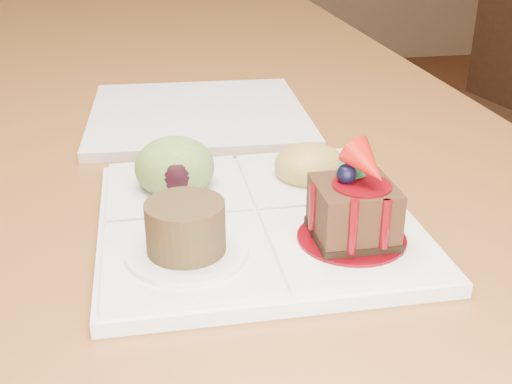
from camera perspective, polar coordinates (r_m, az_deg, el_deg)
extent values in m
cube|color=brown|center=(1.14, -11.82, 9.81)|extent=(1.00, 1.80, 0.04)
cylinder|color=brown|center=(2.09, 1.56, 6.52)|extent=(0.06, 0.06, 0.71)
cube|color=black|center=(1.67, 17.76, 5.19)|extent=(0.53, 0.53, 0.04)
cylinder|color=black|center=(1.53, 15.12, -6.96)|extent=(0.04, 0.04, 0.46)
cylinder|color=black|center=(2.02, 17.89, 0.78)|extent=(0.04, 0.04, 0.46)
cylinder|color=black|center=(1.81, 8.14, -0.99)|extent=(0.04, 0.04, 0.46)
cube|color=white|center=(0.57, 0.00, -2.66)|extent=(0.27, 0.27, 0.01)
cube|color=white|center=(0.52, 8.45, -4.46)|extent=(0.13, 0.13, 0.01)
cube|color=white|center=(0.50, -6.14, -5.81)|extent=(0.13, 0.13, 0.01)
cube|color=white|center=(0.61, -7.13, 0.40)|extent=(0.13, 0.13, 0.01)
cube|color=white|center=(0.63, 4.80, 1.29)|extent=(0.13, 0.13, 0.01)
cylinder|color=#570309|center=(0.52, 8.48, -4.06)|extent=(0.09, 0.09, 0.00)
cube|color=black|center=(0.52, 8.50, -3.77)|extent=(0.06, 0.06, 0.01)
cube|color=#3A2210|center=(0.51, 8.67, -1.40)|extent=(0.06, 0.06, 0.04)
cylinder|color=#570309|center=(0.50, 8.82, 0.72)|extent=(0.05, 0.05, 0.00)
sphere|color=black|center=(0.50, 8.04, 1.61)|extent=(0.02, 0.02, 0.02)
cone|color=#AF120B|center=(0.49, 9.88, 2.41)|extent=(0.04, 0.05, 0.04)
cube|color=#134E1D|center=(0.51, 8.76, 1.89)|extent=(0.02, 0.02, 0.01)
cube|color=#134E1D|center=(0.51, 7.90, 1.93)|extent=(0.01, 0.02, 0.01)
cylinder|color=#570309|center=(0.48, 8.61, -3.11)|extent=(0.01, 0.01, 0.04)
cylinder|color=#570309|center=(0.49, 11.42, -2.84)|extent=(0.01, 0.01, 0.04)
cylinder|color=#570309|center=(0.50, 5.12, -1.37)|extent=(0.01, 0.01, 0.04)
cylinder|color=white|center=(0.50, -6.16, -5.32)|extent=(0.09, 0.09, 0.00)
cylinder|color=#482114|center=(0.49, -6.28, -3.09)|extent=(0.06, 0.06, 0.04)
cylinder|color=#47290F|center=(0.48, -6.36, -1.64)|extent=(0.05, 0.05, 0.00)
ellipsoid|color=olive|center=(0.61, -7.24, 2.22)|extent=(0.08, 0.08, 0.06)
ellipsoid|color=black|center=(0.58, -7.09, 1.34)|extent=(0.04, 0.03, 0.03)
ellipsoid|color=#A38E3B|center=(0.63, 4.84, 2.31)|extent=(0.07, 0.07, 0.04)
cube|color=#D9460F|center=(0.64, 6.05, 2.87)|extent=(0.02, 0.02, 0.02)
cube|color=#377118|center=(0.65, 4.80, 3.36)|extent=(0.02, 0.02, 0.02)
cube|color=#D9460F|center=(0.63, 3.80, 3.17)|extent=(0.02, 0.02, 0.02)
cube|color=#377118|center=(0.62, 3.79, 2.36)|extent=(0.02, 0.02, 0.02)
cube|color=#D9460F|center=(0.62, 4.89, 2.18)|extent=(0.02, 0.02, 0.02)
cube|color=#377118|center=(0.62, 6.01, 2.51)|extent=(0.02, 0.02, 0.01)
cube|color=white|center=(0.85, -5.17, 6.89)|extent=(0.29, 0.29, 0.01)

